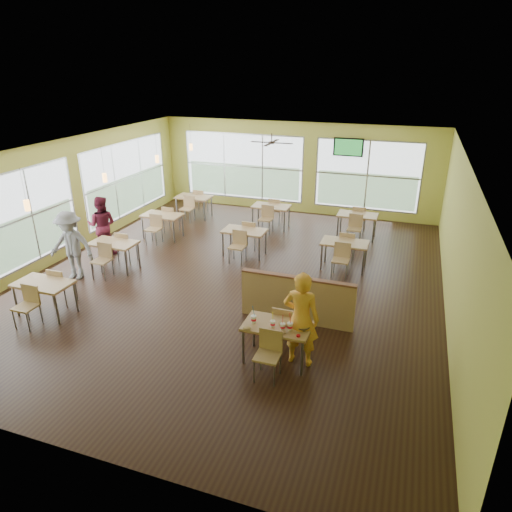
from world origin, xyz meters
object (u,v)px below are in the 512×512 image
main_table (277,331)px  food_basket (303,327)px  half_wall_divider (297,299)px  man_plaid (301,319)px

main_table → food_basket: (0.46, 0.04, 0.15)m
half_wall_divider → food_basket: size_ratio=9.25×
half_wall_divider → man_plaid: 1.47m
half_wall_divider → food_basket: 1.51m
main_table → half_wall_divider: 1.45m
main_table → half_wall_divider: (0.00, 1.45, -0.11)m
man_plaid → food_basket: 0.14m
main_table → man_plaid: size_ratio=0.84×
half_wall_divider → food_basket: bearing=-72.0°
half_wall_divider → man_plaid: man_plaid is taller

